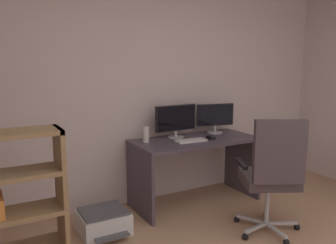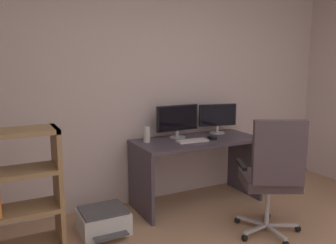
{
  "view_description": "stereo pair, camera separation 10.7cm",
  "coord_description": "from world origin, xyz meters",
  "px_view_note": "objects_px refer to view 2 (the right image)",
  "views": [
    {
      "loc": [
        -1.73,
        -1.17,
        1.59
      ],
      "look_at": [
        -0.13,
        1.69,
        1.03
      ],
      "focal_mm": 37.15,
      "sensor_mm": 36.0,
      "label": 1
    },
    {
      "loc": [
        -1.64,
        -1.22,
        1.59
      ],
      "look_at": [
        -0.13,
        1.69,
        1.03
      ],
      "focal_mm": 37.15,
      "sensor_mm": 36.0,
      "label": 2
    }
  ],
  "objects_px": {
    "keyboard": "(192,141)",
    "desktop_speaker": "(147,134)",
    "computer_mouse": "(212,138)",
    "monitor_secondary": "(218,116)",
    "office_chair": "(273,173)",
    "monitor_main": "(178,119)",
    "desk": "(197,156)",
    "printer": "(103,220)"
  },
  "relations": [
    {
      "from": "computer_mouse",
      "to": "office_chair",
      "type": "height_order",
      "value": "office_chair"
    },
    {
      "from": "monitor_secondary",
      "to": "desk",
      "type": "bearing_deg",
      "value": -156.8
    },
    {
      "from": "keyboard",
      "to": "computer_mouse",
      "type": "distance_m",
      "value": 0.25
    },
    {
      "from": "desk",
      "to": "monitor_secondary",
      "type": "height_order",
      "value": "monitor_secondary"
    },
    {
      "from": "keyboard",
      "to": "computer_mouse",
      "type": "height_order",
      "value": "computer_mouse"
    },
    {
      "from": "office_chair",
      "to": "printer",
      "type": "relative_size",
      "value": 2.35
    },
    {
      "from": "computer_mouse",
      "to": "office_chair",
      "type": "distance_m",
      "value": 0.91
    },
    {
      "from": "monitor_secondary",
      "to": "printer",
      "type": "height_order",
      "value": "monitor_secondary"
    },
    {
      "from": "computer_mouse",
      "to": "printer",
      "type": "height_order",
      "value": "computer_mouse"
    },
    {
      "from": "desk",
      "to": "desktop_speaker",
      "type": "height_order",
      "value": "desktop_speaker"
    },
    {
      "from": "desk",
      "to": "desktop_speaker",
      "type": "relative_size",
      "value": 8.33
    },
    {
      "from": "monitor_main",
      "to": "office_chair",
      "type": "distance_m",
      "value": 1.25
    },
    {
      "from": "monitor_main",
      "to": "desktop_speaker",
      "type": "relative_size",
      "value": 3.04
    },
    {
      "from": "printer",
      "to": "computer_mouse",
      "type": "bearing_deg",
      "value": 3.89
    },
    {
      "from": "desk",
      "to": "office_chair",
      "type": "height_order",
      "value": "office_chair"
    },
    {
      "from": "desktop_speaker",
      "to": "office_chair",
      "type": "relative_size",
      "value": 0.15
    },
    {
      "from": "desk",
      "to": "computer_mouse",
      "type": "bearing_deg",
      "value": -36.65
    },
    {
      "from": "monitor_secondary",
      "to": "desktop_speaker",
      "type": "relative_size",
      "value": 2.71
    },
    {
      "from": "desk",
      "to": "office_chair",
      "type": "bearing_deg",
      "value": -80.34
    },
    {
      "from": "computer_mouse",
      "to": "desktop_speaker",
      "type": "distance_m",
      "value": 0.73
    },
    {
      "from": "monitor_main",
      "to": "keyboard",
      "type": "bearing_deg",
      "value": -79.93
    },
    {
      "from": "keyboard",
      "to": "printer",
      "type": "bearing_deg",
      "value": -170.94
    },
    {
      "from": "printer",
      "to": "desk",
      "type": "bearing_deg",
      "value": 9.17
    },
    {
      "from": "computer_mouse",
      "to": "printer",
      "type": "xyz_separation_m",
      "value": [
        -1.29,
        -0.09,
        -0.65
      ]
    },
    {
      "from": "desktop_speaker",
      "to": "office_chair",
      "type": "xyz_separation_m",
      "value": [
        0.73,
        -1.11,
        -0.21
      ]
    },
    {
      "from": "monitor_main",
      "to": "office_chair",
      "type": "xyz_separation_m",
      "value": [
        0.33,
        -1.16,
        -0.34
      ]
    },
    {
      "from": "office_chair",
      "to": "desk",
      "type": "bearing_deg",
      "value": 99.66
    },
    {
      "from": "monitor_main",
      "to": "computer_mouse",
      "type": "height_order",
      "value": "monitor_main"
    },
    {
      "from": "desk",
      "to": "keyboard",
      "type": "height_order",
      "value": "keyboard"
    },
    {
      "from": "keyboard",
      "to": "desktop_speaker",
      "type": "distance_m",
      "value": 0.5
    },
    {
      "from": "computer_mouse",
      "to": "printer",
      "type": "relative_size",
      "value": 0.21
    },
    {
      "from": "keyboard",
      "to": "office_chair",
      "type": "relative_size",
      "value": 0.3
    },
    {
      "from": "desk",
      "to": "monitor_secondary",
      "type": "xyz_separation_m",
      "value": [
        0.39,
        0.17,
        0.41
      ]
    },
    {
      "from": "desk",
      "to": "keyboard",
      "type": "relative_size",
      "value": 4.17
    },
    {
      "from": "monitor_main",
      "to": "monitor_secondary",
      "type": "xyz_separation_m",
      "value": [
        0.55,
        0.0,
        -0.01
      ]
    },
    {
      "from": "desktop_speaker",
      "to": "desk",
      "type": "bearing_deg",
      "value": -11.94
    },
    {
      "from": "desk",
      "to": "office_chair",
      "type": "distance_m",
      "value": 1.01
    },
    {
      "from": "desk",
      "to": "keyboard",
      "type": "xyz_separation_m",
      "value": [
        -0.12,
        -0.08,
        0.21
      ]
    },
    {
      "from": "office_chair",
      "to": "printer",
      "type": "distance_m",
      "value": 1.63
    },
    {
      "from": "printer",
      "to": "office_chair",
      "type": "bearing_deg",
      "value": -31.41
    },
    {
      "from": "desk",
      "to": "keyboard",
      "type": "bearing_deg",
      "value": -143.77
    },
    {
      "from": "office_chair",
      "to": "computer_mouse",
      "type": "bearing_deg",
      "value": 92.34
    }
  ]
}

